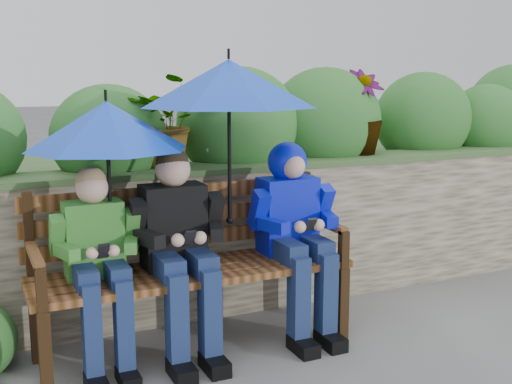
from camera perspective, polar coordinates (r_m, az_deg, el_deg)
name	(u,v)px	position (r m, az deg, el deg)	size (l,w,h in m)	color
ground	(263,347)	(4.04, 0.61, -13.59)	(60.00, 60.00, 0.00)	#595958
garden_backdrop	(182,198)	(5.28, -6.59, -0.56)	(8.00, 2.87, 1.77)	brown
park_bench	(189,256)	(3.89, -5.98, -5.69)	(1.90, 0.56, 1.00)	black
boy_left	(98,257)	(3.65, -13.88, -5.64)	(0.48, 0.56, 1.15)	#257F22
boy_middle	(179,242)	(3.74, -6.85, -4.42)	(0.55, 0.63, 1.23)	black
boy_right	(295,222)	(4.04, 3.44, -2.64)	(0.54, 0.65, 1.23)	#0D19C0
umbrella_left	(107,126)	(3.60, -13.12, 5.78)	(0.90, 0.90, 0.83)	blue
umbrella_right	(229,83)	(3.78, -2.43, 9.64)	(1.06, 1.06, 1.04)	blue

